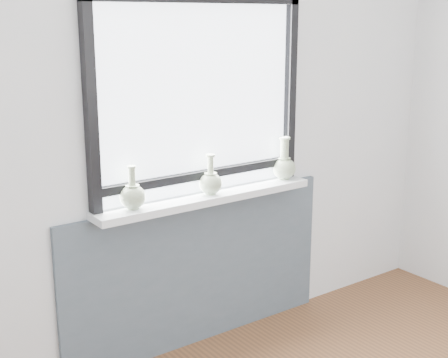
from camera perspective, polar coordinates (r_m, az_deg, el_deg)
back_wall at (r=3.37m, az=-2.59°, el=5.51°), size 3.60×0.02×2.60m
apron_panel at (r=3.59m, az=-2.17°, el=-8.39°), size 1.70×0.03×0.86m
windowsill at (r=3.39m, az=-1.58°, el=-1.74°), size 1.32×0.18×0.04m
window at (r=3.32m, az=-2.27°, el=7.84°), size 1.30×0.06×1.05m
vase_a at (r=3.14m, az=-8.35°, el=-1.48°), size 0.13×0.13×0.22m
vase_b at (r=3.37m, az=-1.23°, el=-0.27°), size 0.13×0.13×0.22m
vase_c at (r=3.70m, az=5.51°, el=1.22°), size 0.14×0.14×0.25m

